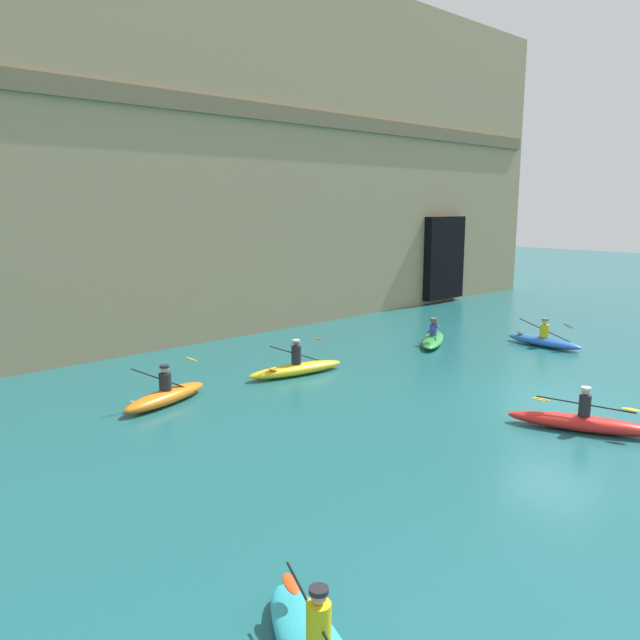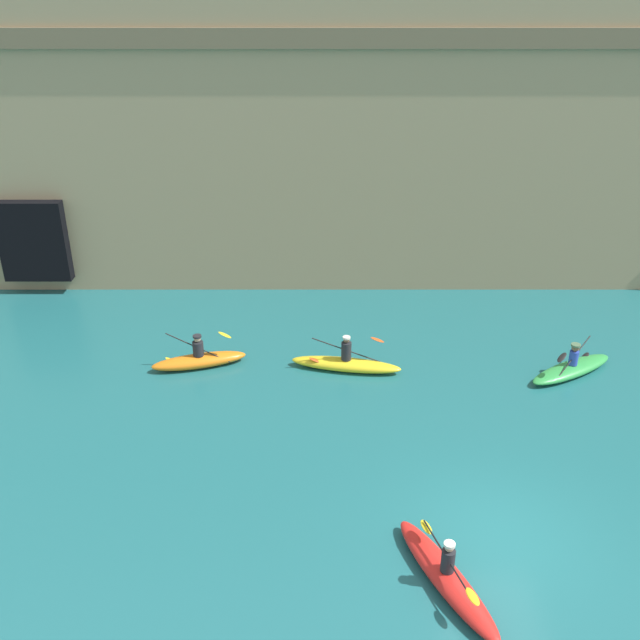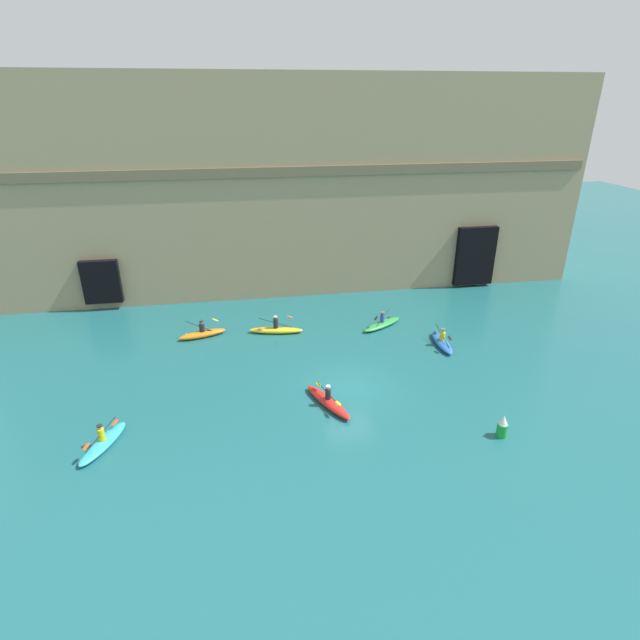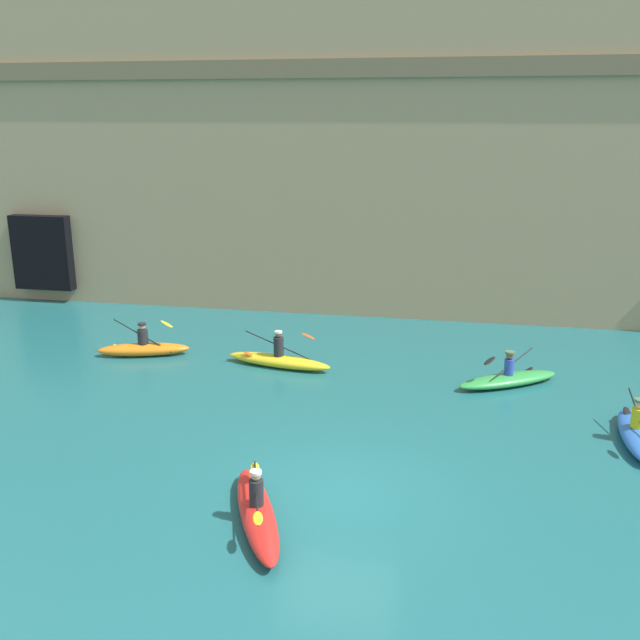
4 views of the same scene
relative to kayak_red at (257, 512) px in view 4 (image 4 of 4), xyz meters
name	(u,v)px [view 4 (image 4 of 4)]	position (x,y,z in m)	size (l,w,h in m)	color
ground_plane	(340,493)	(1.42, 1.39, -0.23)	(120.00, 120.00, 0.00)	#1E6066
cliff_bluff	(381,112)	(0.18, 18.58, 7.47)	(44.86, 8.06, 15.42)	#9E8966
kayak_red	(257,512)	(0.00, 0.00, 0.00)	(2.03, 3.50, 1.11)	red
kayak_green	(508,379)	(5.21, 8.38, -0.02)	(3.19, 2.36, 1.05)	green
kayak_yellow	(279,360)	(-1.75, 8.64, 0.01)	(3.51, 1.28, 1.17)	yellow
kayak_orange	(144,348)	(-6.36, 8.84, 0.02)	(3.03, 1.48, 1.25)	orange
kayak_blue	(637,432)	(8.04, 5.18, 0.01)	(0.89, 3.10, 1.10)	blue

